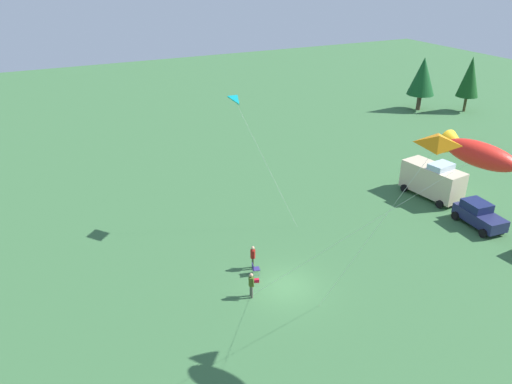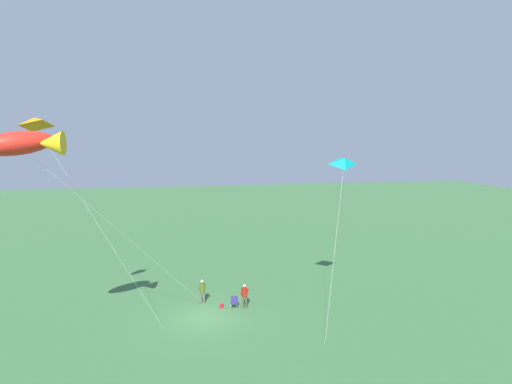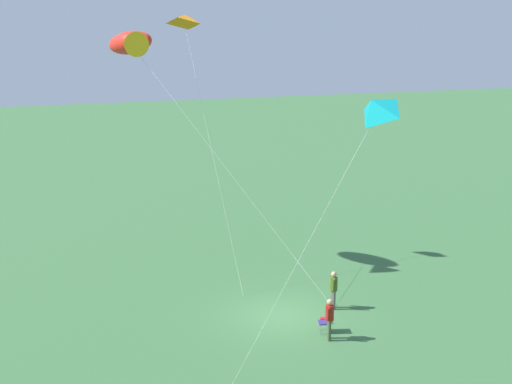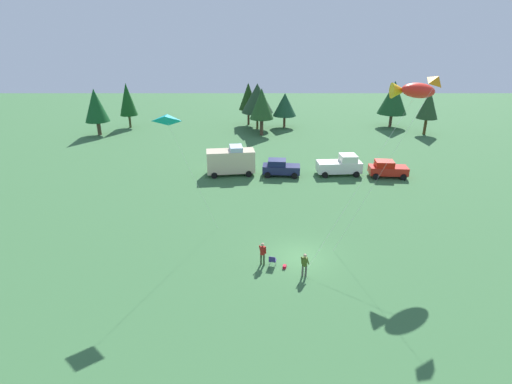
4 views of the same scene
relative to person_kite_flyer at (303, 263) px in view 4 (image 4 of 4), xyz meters
The scene contains 13 objects.
ground_plane 2.67m from the person_kite_flyer, 89.81° to the left, with size 160.00×160.00×0.00m, color #38673A.
person_kite_flyer is the anchor object (origin of this frame).
folding_chair 2.51m from the person_kite_flyer, 149.49° to the left, with size 0.58×0.58×0.82m.
person_spectator 3.16m from the person_kite_flyer, 152.70° to the left, with size 0.56×0.44×1.74m.
backpack_on_grass 1.84m from the person_kite_flyer, 142.21° to the left, with size 0.32×0.22×0.22m, color red.
van_camper_beige 21.40m from the person_kite_flyer, 106.66° to the left, with size 5.64×3.17×3.34m.
car_navy_hatch 20.06m from the person_kite_flyer, 91.43° to the left, with size 4.34×2.51×1.89m.
truck_white_pickup 21.42m from the person_kite_flyer, 72.59° to the left, with size 5.11×2.66×2.34m.
car_red_sedan 22.76m from the person_kite_flyer, 59.55° to the left, with size 4.32×2.47×1.89m.
treeline_distant 42.66m from the person_kite_flyer, 90.33° to the left, with size 54.89×10.86×7.63m.
kite_large_fish 15.14m from the person_kite_flyer, 40.52° to the left, with size 10.63×8.54×12.10m.
kite_delta_teal 13.29m from the person_kite_flyer, 160.27° to the left, with size 3.36×4.35×10.61m.
kite_delta_orange 15.08m from the person_kite_flyer, 26.31° to the left, with size 7.10×1.89×12.87m.
Camera 4 is at (-3.27, -25.39, 15.62)m, focal length 28.00 mm.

